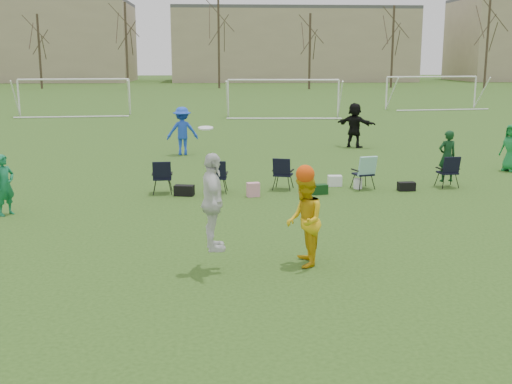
{
  "coord_description": "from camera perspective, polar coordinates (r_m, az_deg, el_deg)",
  "views": [
    {
      "loc": [
        -0.44,
        -10.49,
        3.89
      ],
      "look_at": [
        0.34,
        1.99,
        1.25
      ],
      "focal_mm": 45.0,
      "sensor_mm": 36.0,
      "label": 1
    }
  ],
  "objects": [
    {
      "name": "sideline_setup",
      "position": [
        19.16,
        5.68,
        1.73
      ],
      "size": [
        9.22,
        1.68,
        1.72
      ],
      "color": "#0E3618",
      "rests_on": "ground"
    },
    {
      "name": "ground",
      "position": [
        11.2,
        -1.1,
        -8.42
      ],
      "size": [
        260.0,
        260.0,
        0.0
      ],
      "primitive_type": "plane",
      "color": "#2B4A17",
      "rests_on": "ground"
    },
    {
      "name": "center_contest",
      "position": [
        11.86,
        0.66,
        -1.74
      ],
      "size": [
        2.33,
        1.2,
        2.68
      ],
      "color": "white",
      "rests_on": "ground"
    },
    {
      "name": "goal_right",
      "position": [
        51.24,
        15.37,
        9.31
      ],
      "size": [
        7.35,
        1.14,
        2.46
      ],
      "rotation": [
        0.0,
        0.0,
        0.14
      ],
      "color": "white",
      "rests_on": "ground"
    },
    {
      "name": "fielder_green_far",
      "position": [
        23.86,
        21.75,
        3.68
      ],
      "size": [
        0.86,
        0.95,
        1.63
      ],
      "primitive_type": "imported",
      "rotation": [
        0.0,
        0.0,
        -1.02
      ],
      "color": "#167B37",
      "rests_on": "ground"
    },
    {
      "name": "fielder_green_near",
      "position": [
        17.13,
        -21.44,
        0.59
      ],
      "size": [
        0.62,
        0.67,
        1.54
      ],
      "primitive_type": "imported",
      "rotation": [
        0.0,
        0.0,
        0.99
      ],
      "color": "#147245",
      "rests_on": "ground"
    },
    {
      "name": "tree_line",
      "position": [
        80.34,
        -3.15,
        12.77
      ],
      "size": [
        110.28,
        3.28,
        11.4
      ],
      "color": "#382B21",
      "rests_on": "ground"
    },
    {
      "name": "building_row",
      "position": [
        106.75,
        0.31,
        13.06
      ],
      "size": [
        126.0,
        16.0,
        13.0
      ],
      "color": "tan",
      "rests_on": "ground"
    },
    {
      "name": "goal_mid",
      "position": [
        42.76,
        2.44,
        9.29
      ],
      "size": [
        7.4,
        0.63,
        2.46
      ],
      "rotation": [
        0.0,
        0.0,
        -0.07
      ],
      "color": "white",
      "rests_on": "ground"
    },
    {
      "name": "fielder_black",
      "position": [
        28.4,
        8.76,
        5.9
      ],
      "size": [
        1.77,
        1.57,
        1.95
      ],
      "primitive_type": "imported",
      "rotation": [
        0.0,
        0.0,
        2.47
      ],
      "color": "black",
      "rests_on": "ground"
    },
    {
      "name": "goal_left",
      "position": [
        45.55,
        -15.87,
        9.01
      ],
      "size": [
        7.39,
        0.76,
        2.46
      ],
      "rotation": [
        0.0,
        0.0,
        0.09
      ],
      "color": "white",
      "rests_on": "ground"
    },
    {
      "name": "fielder_blue",
      "position": [
        26.09,
        -6.56,
        5.41
      ],
      "size": [
        1.32,
        0.85,
        1.93
      ],
      "primitive_type": "imported",
      "rotation": [
        0.0,
        0.0,
        3.25
      ],
      "color": "blue",
      "rests_on": "ground"
    }
  ]
}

